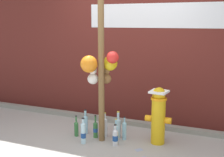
{
  "coord_description": "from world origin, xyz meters",
  "views": [
    {
      "loc": [
        1.79,
        -3.51,
        1.8
      ],
      "look_at": [
        0.14,
        0.39,
        0.98
      ],
      "focal_mm": 47.91,
      "sensor_mm": 36.0,
      "label": 1
    }
  ],
  "objects_px": {
    "bottle_1": "(115,137)",
    "bottle_2": "(105,126)",
    "bottle_8": "(76,128)",
    "bottle_5": "(116,133)",
    "fire_hydrant": "(158,114)",
    "memorial_post": "(100,49)",
    "bottle_6": "(86,123)",
    "bottle_4": "(96,129)",
    "bottle_7": "(83,133)",
    "bottle_3": "(124,130)",
    "bottle_0": "(118,127)"
  },
  "relations": [
    {
      "from": "bottle_3",
      "to": "bottle_7",
      "type": "bearing_deg",
      "value": -143.64
    },
    {
      "from": "bottle_0",
      "to": "bottle_2",
      "type": "bearing_deg",
      "value": -168.61
    },
    {
      "from": "memorial_post",
      "to": "bottle_1",
      "type": "xyz_separation_m",
      "value": [
        0.28,
        -0.11,
        -1.27
      ]
    },
    {
      "from": "bottle_1",
      "to": "bottle_3",
      "type": "relative_size",
      "value": 0.88
    },
    {
      "from": "bottle_1",
      "to": "bottle_6",
      "type": "relative_size",
      "value": 0.8
    },
    {
      "from": "bottle_1",
      "to": "bottle_6",
      "type": "bearing_deg",
      "value": 157.91
    },
    {
      "from": "bottle_4",
      "to": "bottle_6",
      "type": "bearing_deg",
      "value": 158.12
    },
    {
      "from": "bottle_3",
      "to": "bottle_4",
      "type": "distance_m",
      "value": 0.46
    },
    {
      "from": "memorial_post",
      "to": "bottle_7",
      "type": "height_order",
      "value": "memorial_post"
    },
    {
      "from": "fire_hydrant",
      "to": "bottle_8",
      "type": "height_order",
      "value": "fire_hydrant"
    },
    {
      "from": "bottle_1",
      "to": "bottle_8",
      "type": "bearing_deg",
      "value": 172.3
    },
    {
      "from": "fire_hydrant",
      "to": "bottle_8",
      "type": "distance_m",
      "value": 1.31
    },
    {
      "from": "memorial_post",
      "to": "bottle_5",
      "type": "relative_size",
      "value": 7.2
    },
    {
      "from": "bottle_4",
      "to": "bottle_5",
      "type": "height_order",
      "value": "bottle_5"
    },
    {
      "from": "bottle_2",
      "to": "bottle_7",
      "type": "distance_m",
      "value": 0.42
    },
    {
      "from": "bottle_2",
      "to": "bottle_3",
      "type": "relative_size",
      "value": 1.06
    },
    {
      "from": "bottle_5",
      "to": "bottle_8",
      "type": "height_order",
      "value": "bottle_5"
    },
    {
      "from": "bottle_2",
      "to": "bottle_6",
      "type": "xyz_separation_m",
      "value": [
        -0.34,
        -0.02,
        0.01
      ]
    },
    {
      "from": "bottle_0",
      "to": "bottle_6",
      "type": "relative_size",
      "value": 1.05
    },
    {
      "from": "bottle_2",
      "to": "bottle_7",
      "type": "xyz_separation_m",
      "value": [
        -0.18,
        -0.38,
        0.0
      ]
    },
    {
      "from": "bottle_3",
      "to": "bottle_5",
      "type": "relative_size",
      "value": 0.99
    },
    {
      "from": "bottle_5",
      "to": "bottle_3",
      "type": "bearing_deg",
      "value": 62.81
    },
    {
      "from": "bottle_1",
      "to": "bottle_0",
      "type": "bearing_deg",
      "value": 104.14
    },
    {
      "from": "memorial_post",
      "to": "bottle_5",
      "type": "xyz_separation_m",
      "value": [
        0.25,
        -0.0,
        -1.26
      ]
    },
    {
      "from": "bottle_1",
      "to": "bottle_6",
      "type": "distance_m",
      "value": 0.67
    },
    {
      "from": "bottle_2",
      "to": "bottle_5",
      "type": "xyz_separation_m",
      "value": [
        0.25,
        -0.16,
        -0.02
      ]
    },
    {
      "from": "bottle_1",
      "to": "bottle_5",
      "type": "height_order",
      "value": "bottle_5"
    },
    {
      "from": "memorial_post",
      "to": "bottle_6",
      "type": "relative_size",
      "value": 6.63
    },
    {
      "from": "bottle_3",
      "to": "bottle_4",
      "type": "height_order",
      "value": "bottle_3"
    },
    {
      "from": "bottle_1",
      "to": "bottle_5",
      "type": "bearing_deg",
      "value": 106.81
    },
    {
      "from": "memorial_post",
      "to": "bottle_1",
      "type": "distance_m",
      "value": 1.31
    },
    {
      "from": "memorial_post",
      "to": "bottle_5",
      "type": "height_order",
      "value": "memorial_post"
    },
    {
      "from": "bottle_5",
      "to": "bottle_8",
      "type": "bearing_deg",
      "value": -178.87
    },
    {
      "from": "memorial_post",
      "to": "fire_hydrant",
      "type": "xyz_separation_m",
      "value": [
        0.83,
        0.21,
        -0.95
      ]
    },
    {
      "from": "memorial_post",
      "to": "bottle_3",
      "type": "distance_m",
      "value": 1.3
    },
    {
      "from": "fire_hydrant",
      "to": "bottle_6",
      "type": "xyz_separation_m",
      "value": [
        -1.17,
        -0.07,
        -0.28
      ]
    },
    {
      "from": "bottle_7",
      "to": "bottle_6",
      "type": "bearing_deg",
      "value": 113.2
    },
    {
      "from": "bottle_1",
      "to": "bottle_7",
      "type": "xyz_separation_m",
      "value": [
        -0.46,
        -0.12,
        0.04
      ]
    },
    {
      "from": "fire_hydrant",
      "to": "bottle_4",
      "type": "xyz_separation_m",
      "value": [
        -0.95,
        -0.16,
        -0.31
      ]
    },
    {
      "from": "bottle_6",
      "to": "bottle_7",
      "type": "distance_m",
      "value": 0.4
    },
    {
      "from": "bottle_0",
      "to": "bottle_5",
      "type": "height_order",
      "value": "bottle_0"
    },
    {
      "from": "bottle_1",
      "to": "bottle_3",
      "type": "distance_m",
      "value": 0.26
    },
    {
      "from": "bottle_1",
      "to": "bottle_2",
      "type": "height_order",
      "value": "bottle_2"
    },
    {
      "from": "bottle_0",
      "to": "bottle_2",
      "type": "relative_size",
      "value": 1.08
    },
    {
      "from": "fire_hydrant",
      "to": "bottle_2",
      "type": "height_order",
      "value": "fire_hydrant"
    },
    {
      "from": "bottle_2",
      "to": "bottle_6",
      "type": "height_order",
      "value": "bottle_6"
    },
    {
      "from": "fire_hydrant",
      "to": "bottle_4",
      "type": "distance_m",
      "value": 1.01
    },
    {
      "from": "bottle_4",
      "to": "bottle_6",
      "type": "xyz_separation_m",
      "value": [
        -0.22,
        0.09,
        0.03
      ]
    },
    {
      "from": "bottle_4",
      "to": "bottle_7",
      "type": "relative_size",
      "value": 0.92
    },
    {
      "from": "bottle_1",
      "to": "bottle_8",
      "type": "relative_size",
      "value": 0.96
    }
  ]
}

